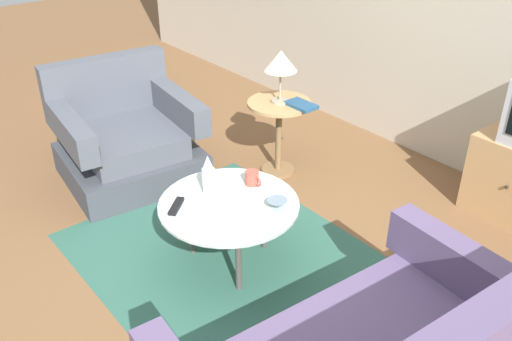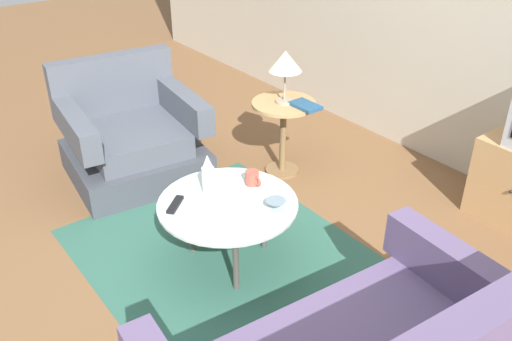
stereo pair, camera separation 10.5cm
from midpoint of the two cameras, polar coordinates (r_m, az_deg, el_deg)
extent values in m
plane|color=brown|center=(3.43, -5.26, -10.98)|extent=(16.00, 16.00, 0.00)
cube|color=#2D5B4C|center=(3.54, -3.53, -9.34)|extent=(2.01, 1.60, 0.00)
cube|color=#3E424B|center=(4.47, -13.48, 0.70)|extent=(1.03, 1.09, 0.24)
cube|color=#4C515B|center=(4.37, -13.80, 3.11)|extent=(0.86, 0.79, 0.18)
cube|color=#4C515B|center=(4.59, -15.99, 8.52)|extent=(0.26, 0.99, 0.46)
cube|color=#4C515B|center=(4.19, -19.52, 4.12)|extent=(0.93, 0.25, 0.23)
cube|color=#4C515B|center=(4.42, -8.98, 6.84)|extent=(0.93, 0.25, 0.23)
cube|color=#5B4C70|center=(2.79, 20.67, -9.99)|extent=(0.96, 0.22, 0.23)
cylinder|color=#B2C6C1|center=(3.28, -3.76, -3.52)|extent=(0.85, 0.85, 0.02)
cylinder|color=#4C4742|center=(3.52, 0.03, -5.19)|extent=(0.04, 0.04, 0.42)
cylinder|color=#4C4742|center=(3.50, -7.62, -5.72)|extent=(0.04, 0.04, 0.42)
cylinder|color=#4C4742|center=(3.21, -2.78, -9.32)|extent=(0.04, 0.04, 0.42)
cylinder|color=tan|center=(4.22, 1.73, 6.98)|extent=(0.49, 0.49, 0.02)
cylinder|color=brown|center=(4.35, 1.67, 3.29)|extent=(0.05, 0.05, 0.58)
cylinder|color=brown|center=(4.48, 1.61, 0.09)|extent=(0.27, 0.27, 0.02)
sphere|color=black|center=(3.99, 23.91, -1.60)|extent=(0.02, 0.02, 0.02)
cylinder|color=#9E937A|center=(4.21, 1.78, 7.23)|extent=(0.13, 0.13, 0.02)
cylinder|color=#9E937A|center=(4.16, 1.80, 8.83)|extent=(0.02, 0.02, 0.23)
cone|color=beige|center=(4.09, 1.85, 11.35)|extent=(0.25, 0.25, 0.15)
cylinder|color=white|center=(3.34, -5.84, -1.09)|extent=(0.08, 0.08, 0.17)
cone|color=white|center=(3.28, -5.96, 0.83)|extent=(0.07, 0.07, 0.09)
cylinder|color=#B74C3D|center=(3.43, -1.31, -0.77)|extent=(0.09, 0.09, 0.09)
torus|color=#B74C3D|center=(3.39, -0.68, -1.17)|extent=(0.06, 0.01, 0.06)
cone|color=slate|center=(3.21, 1.30, -3.51)|extent=(0.12, 0.12, 0.06)
cube|color=black|center=(3.27, -9.20, -3.68)|extent=(0.15, 0.17, 0.02)
cube|color=#B2B2B7|center=(3.28, -2.91, -3.13)|extent=(0.16, 0.11, 0.02)
cube|color=navy|center=(4.14, 4.01, 6.81)|extent=(0.24, 0.15, 0.03)
camera|label=1|loc=(0.05, -90.89, -0.51)|focal=38.47mm
camera|label=2|loc=(0.05, 89.11, 0.51)|focal=38.47mm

